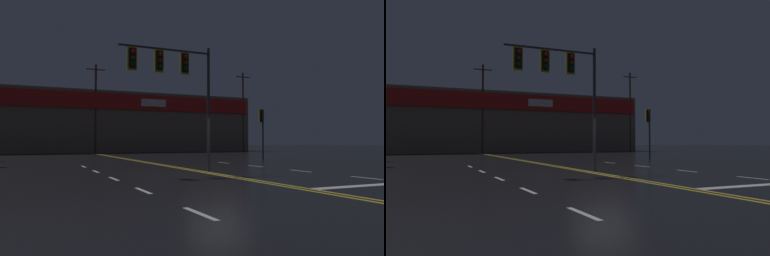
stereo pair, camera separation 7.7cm
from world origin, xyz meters
TOP-DOWN VIEW (x-y plane):
  - ground_plane at (0.00, 0.00)m, footprint 200.00×200.00m
  - road_markings at (0.74, -0.91)m, footprint 12.83×60.00m
  - traffic_signal_median at (-1.47, 1.50)m, footprint 4.24×0.36m
  - traffic_signal_corner_northeast at (9.05, 9.71)m, footprint 0.42×0.36m
  - building_backdrop at (0.00, 35.76)m, footprint 43.18×10.23m
  - utility_pole_row at (-0.45, 30.86)m, footprint 44.49×0.26m

SIDE VIEW (x-z plane):
  - ground_plane at x=0.00m, z-range 0.00..0.00m
  - road_markings at x=0.74m, z-range 0.00..0.01m
  - traffic_signal_corner_northeast at x=9.05m, z-range 0.89..4.67m
  - building_backdrop at x=0.00m, z-range 0.01..7.47m
  - traffic_signal_median at x=-1.47m, z-range 1.59..7.21m
  - utility_pole_row at x=-0.45m, z-range -0.08..11.49m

